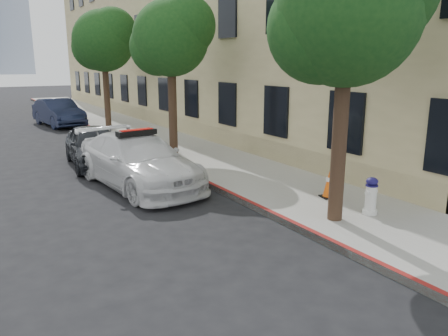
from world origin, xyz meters
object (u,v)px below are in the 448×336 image
Objects in this scene: parked_car_mid at (94,146)px; fire_hydrant at (371,196)px; police_car at (138,160)px; traffic_cone at (329,184)px; parked_car_far at (58,112)px.

fire_hydrant is (3.70, -8.26, -0.12)m from parked_car_mid.
police_car is 3.11m from parked_car_mid.
police_car is at bearing 118.05° from fire_hydrant.
police_car reaches higher than parked_car_mid.
police_car is 5.13m from traffic_cone.
police_car reaches higher than fire_hydrant.
parked_car_far is at bearing 99.65° from traffic_cone.
parked_car_mid is 5.94× the size of traffic_cone.
traffic_cone is at bearing -88.28° from parked_car_far.
traffic_cone is at bearing -55.00° from police_car.
fire_hydrant is at bearing -63.80° from police_car.
fire_hydrant is at bearing -89.18° from parked_car_far.
police_car is 13.40m from parked_car_far.
parked_car_far is 17.48m from traffic_cone.
traffic_cone is at bearing -56.27° from parked_car_mid.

